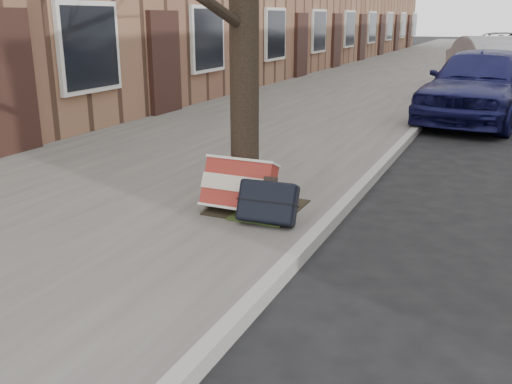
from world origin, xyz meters
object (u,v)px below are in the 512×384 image
at_px(suitcase_red, 239,185).
at_px(car_near_mid, 498,68).
at_px(car_near_front, 481,84).
at_px(suitcase_navy, 268,202).

bearing_deg(suitcase_red, car_near_mid, 80.58).
relative_size(suitcase_red, car_near_front, 0.16).
relative_size(suitcase_red, suitcase_navy, 1.28).
height_order(suitcase_navy, car_near_mid, car_near_mid).
xyz_separation_m(suitcase_red, suitcase_navy, (0.39, -0.20, -0.06)).
distance_m(suitcase_navy, car_near_mid, 11.34).
bearing_deg(suitcase_red, car_near_front, 76.75).
relative_size(suitcase_navy, car_near_front, 0.13).
bearing_deg(car_near_front, suitcase_navy, -92.07).
bearing_deg(suitcase_navy, suitcase_red, 149.16).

